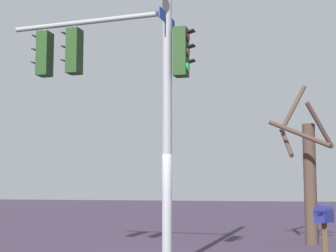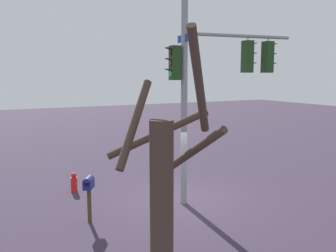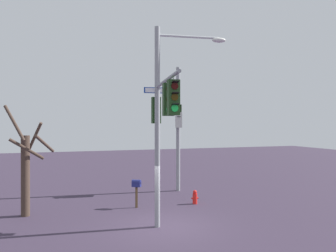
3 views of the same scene
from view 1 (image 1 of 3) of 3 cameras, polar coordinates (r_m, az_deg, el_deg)
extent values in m
cylinder|color=gray|center=(11.46, -0.11, 4.78)|extent=(0.22, 0.22, 8.18)
cylinder|color=gray|center=(12.66, -8.96, 11.46)|extent=(0.70, 4.02, 0.12)
cube|color=#1E3D19|center=(12.63, -10.45, 8.23)|extent=(0.39, 0.34, 1.10)
cylinder|color=#2F0403|center=(12.79, -11.09, 9.63)|extent=(0.22, 0.05, 0.22)
cube|color=black|center=(12.86, -11.37, 10.11)|extent=(0.23, 0.18, 0.06)
cylinder|color=#352504|center=(12.70, -11.12, 8.15)|extent=(0.22, 0.05, 0.22)
cube|color=black|center=(12.77, -11.41, 8.64)|extent=(0.23, 0.18, 0.06)
cylinder|color=#19D147|center=(12.62, -11.15, 6.66)|extent=(0.22, 0.05, 0.22)
cube|color=black|center=(12.69, -11.44, 7.16)|extent=(0.23, 0.18, 0.06)
cylinder|color=gray|center=(12.80, -10.40, 10.94)|extent=(0.04, 0.04, 0.15)
cube|color=#1E3D19|center=(13.05, -13.66, 7.83)|extent=(0.38, 0.33, 1.10)
cylinder|color=#2F0403|center=(13.21, -14.25, 9.19)|extent=(0.22, 0.05, 0.22)
cube|color=black|center=(13.28, -14.52, 9.66)|extent=(0.22, 0.18, 0.06)
cylinder|color=#352504|center=(13.13, -14.29, 7.76)|extent=(0.22, 0.05, 0.22)
cube|color=black|center=(13.19, -14.56, 8.24)|extent=(0.22, 0.18, 0.06)
cylinder|color=#19D147|center=(13.05, -14.33, 6.31)|extent=(0.22, 0.05, 0.22)
cube|color=black|center=(13.11, -14.60, 6.80)|extent=(0.22, 0.18, 0.06)
cylinder|color=gray|center=(13.21, -13.59, 10.46)|extent=(0.04, 0.04, 0.15)
cube|color=#1E3D19|center=(11.52, 1.46, 8.27)|extent=(0.39, 0.33, 1.10)
cylinder|color=#2F0403|center=(11.57, 2.26, 9.95)|extent=(0.22, 0.05, 0.22)
cube|color=black|center=(11.59, 2.62, 10.55)|extent=(0.22, 0.18, 0.06)
cylinder|color=#352504|center=(11.48, 2.27, 8.32)|extent=(0.22, 0.05, 0.22)
cube|color=black|center=(11.49, 2.63, 8.92)|extent=(0.22, 0.18, 0.06)
cylinder|color=#19D147|center=(11.40, 2.27, 6.67)|extent=(0.22, 0.05, 0.22)
cube|color=black|center=(11.41, 2.64, 7.28)|extent=(0.22, 0.18, 0.06)
cube|color=navy|center=(11.84, -0.10, 11.89)|extent=(1.10, 0.16, 0.24)
cube|color=white|center=(11.85, -0.19, 11.88)|extent=(0.99, 0.13, 0.18)
cube|color=#4C3823|center=(11.27, 17.18, -12.96)|extent=(0.10, 0.10, 1.05)
cube|color=navy|center=(11.21, 17.07, -9.68)|extent=(0.50, 0.44, 0.24)
cylinder|color=navy|center=(11.21, 17.05, -9.07)|extent=(0.50, 0.44, 0.24)
cylinder|color=#43332A|center=(16.34, 15.65, -6.21)|extent=(0.39, 0.39, 3.68)
cylinder|color=#43332A|center=(16.24, 13.15, -1.81)|extent=(1.46, 0.37, 1.01)
cylinder|color=#43332A|center=(15.55, 14.47, -0.83)|extent=(0.84, 1.78, 0.93)
cylinder|color=#43332A|center=(16.08, 16.64, 0.10)|extent=(0.77, 0.93, 1.40)
cylinder|color=#43332A|center=(16.88, 13.85, 1.94)|extent=(1.02, 0.99, 1.63)
camera|label=2|loc=(21.66, 20.88, 0.69)|focal=37.79mm
camera|label=3|loc=(21.26, -33.84, 1.00)|focal=35.05mm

